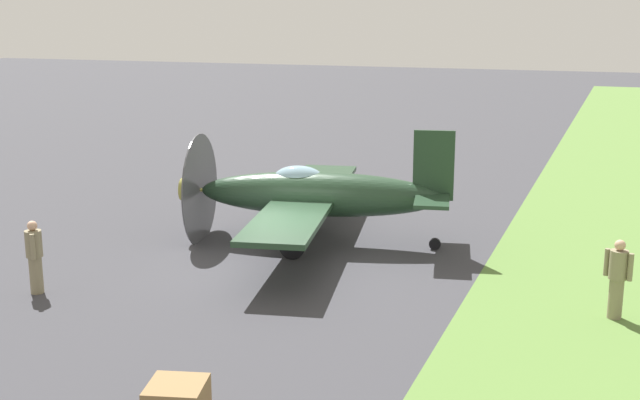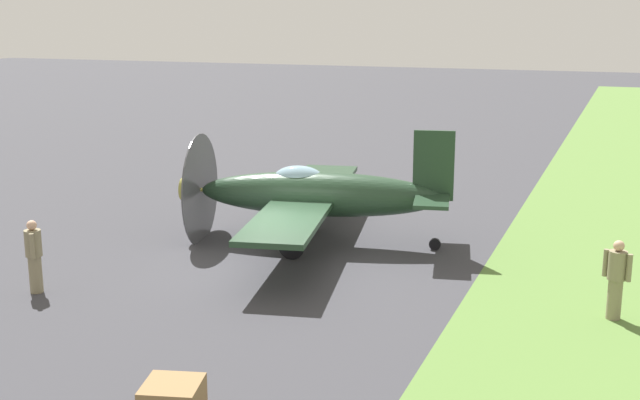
# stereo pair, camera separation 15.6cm
# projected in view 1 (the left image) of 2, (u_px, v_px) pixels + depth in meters

# --- Properties ---
(ground_plane) EXTENTS (160.00, 160.00, 0.00)m
(ground_plane) POSITION_uv_depth(u_px,v_px,m) (277.00, 273.00, 20.21)
(ground_plane) COLOR #38383D
(airplane_lead) EXTENTS (9.76, 7.79, 3.45)m
(airplane_lead) POSITION_uv_depth(u_px,v_px,m) (314.00, 194.00, 22.43)
(airplane_lead) COLOR #233D28
(airplane_lead) RESTS_ON ground
(ground_crew_chief) EXTENTS (0.53, 0.41, 1.73)m
(ground_crew_chief) POSITION_uv_depth(u_px,v_px,m) (35.00, 255.00, 18.56)
(ground_crew_chief) COLOR #847A5B
(ground_crew_chief) RESTS_ON ground
(ground_crew_mechanic) EXTENTS (0.38, 0.59, 1.73)m
(ground_crew_mechanic) POSITION_uv_depth(u_px,v_px,m) (617.00, 277.00, 17.01)
(ground_crew_mechanic) COLOR #847A5B
(ground_crew_mechanic) RESTS_ON ground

